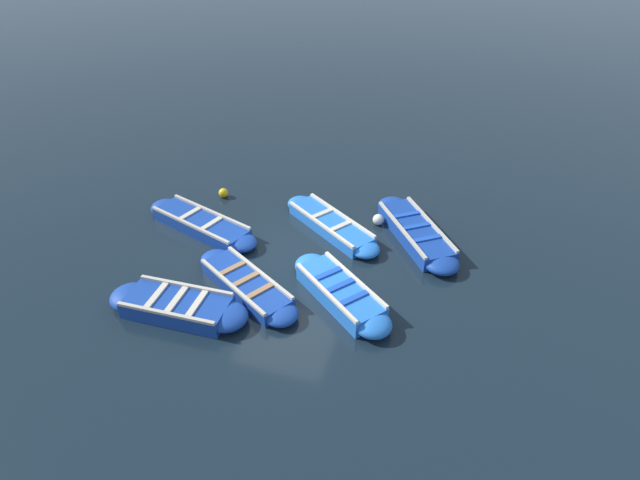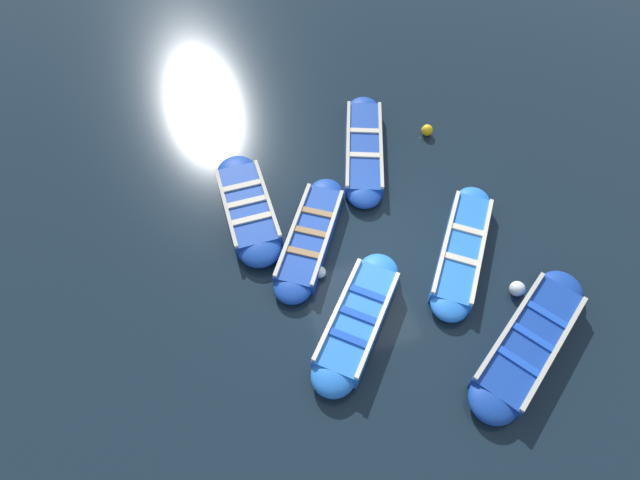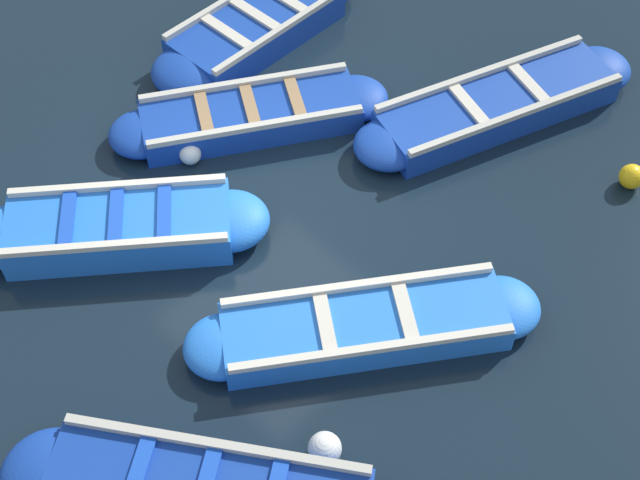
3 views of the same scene
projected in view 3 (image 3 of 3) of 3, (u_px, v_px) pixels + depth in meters
ground_plane at (277, 198)px, 9.95m from camera, size 120.00×120.00×0.00m
boat_end_of_row at (257, 27)px, 11.50m from camera, size 3.28×1.06×0.45m
boat_stern_in at (497, 105)px, 10.62m from camera, size 3.83×1.96×0.41m
boat_far_corner at (251, 115)px, 10.54m from camera, size 3.28×2.40×0.38m
boat_alongside at (119, 228)px, 9.42m from camera, size 2.99×2.65×0.47m
boat_drifting at (365, 326)px, 8.72m from camera, size 3.34×2.67×0.38m
buoy_orange_near at (632, 176)px, 9.96m from camera, size 0.28×0.28×0.28m
buoy_yellow_far at (190, 154)px, 10.20m from camera, size 0.25×0.25×0.25m
buoy_white_drifting at (325, 448)px, 7.93m from camera, size 0.31×0.31×0.31m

